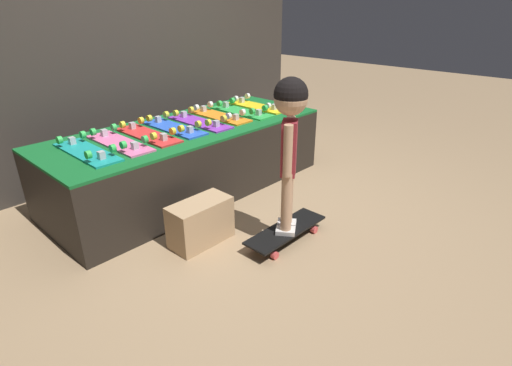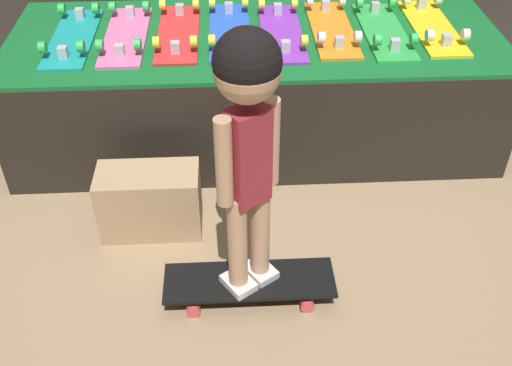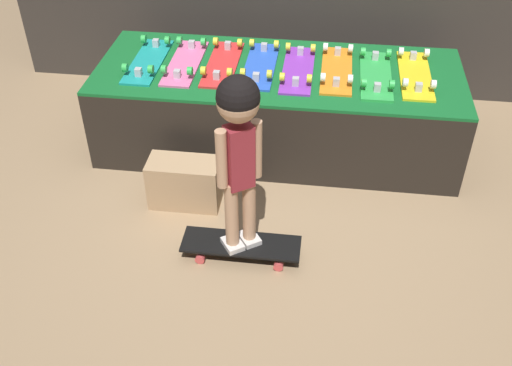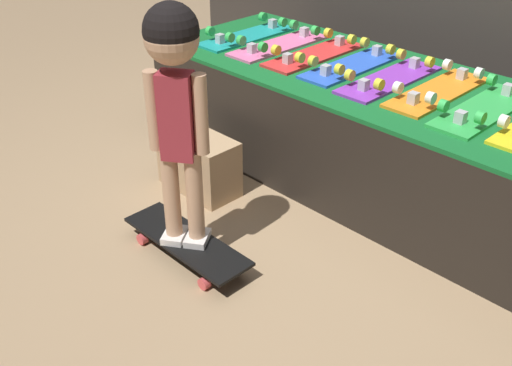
{
  "view_description": "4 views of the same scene",
  "coord_description": "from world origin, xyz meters",
  "px_view_note": "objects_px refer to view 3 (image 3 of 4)",
  "views": [
    {
      "loc": [
        -1.93,
        -1.95,
        1.5
      ],
      "look_at": [
        -0.09,
        -0.23,
        0.35
      ],
      "focal_mm": 28.0,
      "sensor_mm": 36.0,
      "label": 1
    },
    {
      "loc": [
        -0.14,
        -2.05,
        1.8
      ],
      "look_at": [
        -0.04,
        -0.12,
        0.25
      ],
      "focal_mm": 42.0,
      "sensor_mm": 36.0,
      "label": 2
    },
    {
      "loc": [
        0.3,
        -2.84,
        2.37
      ],
      "look_at": [
        -0.04,
        -0.24,
        0.31
      ],
      "focal_mm": 42.0,
      "sensor_mm": 36.0,
      "label": 3
    },
    {
      "loc": [
        1.61,
        -1.76,
        1.62
      ],
      "look_at": [
        0.05,
        -0.21,
        0.31
      ],
      "focal_mm": 42.0,
      "sensor_mm": 36.0,
      "label": 4
    }
  ],
  "objects_px": {
    "skateboard_on_floor": "(241,245)",
    "skateboard_yellow_on_rack": "(415,74)",
    "skateboard_purple_on_rack": "(298,69)",
    "skateboard_orange_on_rack": "(337,69)",
    "skateboard_pink_on_rack": "(185,62)",
    "skateboard_blue_on_rack": "(260,64)",
    "skateboard_green_on_rack": "(376,74)",
    "storage_box": "(185,183)",
    "skateboard_teal_on_rack": "(148,60)",
    "child": "(239,134)",
    "skateboard_red_on_rack": "(223,63)"
  },
  "relations": [
    {
      "from": "skateboard_purple_on_rack",
      "to": "skateboard_green_on_rack",
      "type": "height_order",
      "value": "same"
    },
    {
      "from": "skateboard_pink_on_rack",
      "to": "skateboard_red_on_rack",
      "type": "distance_m",
      "value": 0.25
    },
    {
      "from": "skateboard_teal_on_rack",
      "to": "child",
      "type": "distance_m",
      "value": 1.38
    },
    {
      "from": "skateboard_orange_on_rack",
      "to": "storage_box",
      "type": "distance_m",
      "value": 1.21
    },
    {
      "from": "skateboard_green_on_rack",
      "to": "skateboard_yellow_on_rack",
      "type": "bearing_deg",
      "value": 7.59
    },
    {
      "from": "skateboard_green_on_rack",
      "to": "child",
      "type": "relative_size",
      "value": 0.63
    },
    {
      "from": "skateboard_pink_on_rack",
      "to": "storage_box",
      "type": "relative_size",
      "value": 1.51
    },
    {
      "from": "skateboard_on_floor",
      "to": "skateboard_yellow_on_rack",
      "type": "bearing_deg",
      "value": 50.55
    },
    {
      "from": "skateboard_red_on_rack",
      "to": "skateboard_purple_on_rack",
      "type": "distance_m",
      "value": 0.49
    },
    {
      "from": "skateboard_on_floor",
      "to": "child",
      "type": "relative_size",
      "value": 0.64
    },
    {
      "from": "skateboard_orange_on_rack",
      "to": "skateboard_yellow_on_rack",
      "type": "height_order",
      "value": "same"
    },
    {
      "from": "skateboard_purple_on_rack",
      "to": "skateboard_yellow_on_rack",
      "type": "xyz_separation_m",
      "value": [
        0.74,
        0.02,
        0.0
      ]
    },
    {
      "from": "child",
      "to": "skateboard_yellow_on_rack",
      "type": "bearing_deg",
      "value": 16.32
    },
    {
      "from": "skateboard_pink_on_rack",
      "to": "skateboard_purple_on_rack",
      "type": "distance_m",
      "value": 0.74
    },
    {
      "from": "skateboard_purple_on_rack",
      "to": "skateboard_on_floor",
      "type": "distance_m",
      "value": 1.25
    },
    {
      "from": "skateboard_teal_on_rack",
      "to": "child",
      "type": "xyz_separation_m",
      "value": [
        0.78,
        -1.12,
        0.22
      ]
    },
    {
      "from": "skateboard_pink_on_rack",
      "to": "child",
      "type": "xyz_separation_m",
      "value": [
        0.53,
        -1.13,
        0.22
      ]
    },
    {
      "from": "storage_box",
      "to": "child",
      "type": "bearing_deg",
      "value": -45.62
    },
    {
      "from": "skateboard_pink_on_rack",
      "to": "skateboard_green_on_rack",
      "type": "height_order",
      "value": "same"
    },
    {
      "from": "skateboard_teal_on_rack",
      "to": "skateboard_purple_on_rack",
      "type": "xyz_separation_m",
      "value": [
        0.98,
        0.01,
        0.0
      ]
    },
    {
      "from": "skateboard_yellow_on_rack",
      "to": "skateboard_purple_on_rack",
      "type": "bearing_deg",
      "value": -178.13
    },
    {
      "from": "skateboard_red_on_rack",
      "to": "skateboard_yellow_on_rack",
      "type": "distance_m",
      "value": 1.23
    },
    {
      "from": "skateboard_teal_on_rack",
      "to": "skateboard_red_on_rack",
      "type": "relative_size",
      "value": 1.0
    },
    {
      "from": "skateboard_red_on_rack",
      "to": "skateboard_on_floor",
      "type": "height_order",
      "value": "skateboard_red_on_rack"
    },
    {
      "from": "skateboard_on_floor",
      "to": "skateboard_orange_on_rack",
      "type": "bearing_deg",
      "value": 68.52
    },
    {
      "from": "skateboard_purple_on_rack",
      "to": "skateboard_yellow_on_rack",
      "type": "height_order",
      "value": "same"
    },
    {
      "from": "skateboard_pink_on_rack",
      "to": "skateboard_purple_on_rack",
      "type": "bearing_deg",
      "value": -0.24
    },
    {
      "from": "skateboard_pink_on_rack",
      "to": "storage_box",
      "type": "height_order",
      "value": "skateboard_pink_on_rack"
    },
    {
      "from": "skateboard_purple_on_rack",
      "to": "storage_box",
      "type": "bearing_deg",
      "value": -130.59
    },
    {
      "from": "skateboard_teal_on_rack",
      "to": "skateboard_yellow_on_rack",
      "type": "height_order",
      "value": "same"
    },
    {
      "from": "skateboard_purple_on_rack",
      "to": "skateboard_orange_on_rack",
      "type": "relative_size",
      "value": 1.0
    },
    {
      "from": "skateboard_on_floor",
      "to": "storage_box",
      "type": "bearing_deg",
      "value": 134.38
    },
    {
      "from": "skateboard_orange_on_rack",
      "to": "child",
      "type": "relative_size",
      "value": 0.63
    },
    {
      "from": "skateboard_blue_on_rack",
      "to": "skateboard_purple_on_rack",
      "type": "bearing_deg",
      "value": -5.94
    },
    {
      "from": "skateboard_blue_on_rack",
      "to": "skateboard_purple_on_rack",
      "type": "height_order",
      "value": "same"
    },
    {
      "from": "skateboard_pink_on_rack",
      "to": "skateboard_purple_on_rack",
      "type": "xyz_separation_m",
      "value": [
        0.74,
        -0.0,
        0.0
      ]
    },
    {
      "from": "skateboard_pink_on_rack",
      "to": "skateboard_on_floor",
      "type": "relative_size",
      "value": 0.99
    },
    {
      "from": "skateboard_pink_on_rack",
      "to": "skateboard_yellow_on_rack",
      "type": "xyz_separation_m",
      "value": [
        1.48,
        0.02,
        0.0
      ]
    },
    {
      "from": "skateboard_red_on_rack",
      "to": "skateboard_green_on_rack",
      "type": "xyz_separation_m",
      "value": [
        0.98,
        -0.03,
        0.0
      ]
    },
    {
      "from": "skateboard_teal_on_rack",
      "to": "skateboard_blue_on_rack",
      "type": "height_order",
      "value": "same"
    },
    {
      "from": "child",
      "to": "skateboard_teal_on_rack",
      "type": "bearing_deg",
      "value": 90.51
    },
    {
      "from": "skateboard_pink_on_rack",
      "to": "skateboard_on_floor",
      "type": "distance_m",
      "value": 1.35
    },
    {
      "from": "skateboard_orange_on_rack",
      "to": "skateboard_purple_on_rack",
      "type": "bearing_deg",
      "value": -173.6
    },
    {
      "from": "storage_box",
      "to": "skateboard_purple_on_rack",
      "type": "bearing_deg",
      "value": 49.41
    },
    {
      "from": "child",
      "to": "skateboard_green_on_rack",
      "type": "bearing_deg",
      "value": 23.7
    },
    {
      "from": "skateboard_yellow_on_rack",
      "to": "storage_box",
      "type": "relative_size",
      "value": 1.51
    },
    {
      "from": "skateboard_red_on_rack",
      "to": "skateboard_yellow_on_rack",
      "type": "bearing_deg",
      "value": 0.25
    },
    {
      "from": "skateboard_yellow_on_rack",
      "to": "child",
      "type": "distance_m",
      "value": 1.5
    },
    {
      "from": "skateboard_yellow_on_rack",
      "to": "skateboard_on_floor",
      "type": "height_order",
      "value": "skateboard_yellow_on_rack"
    },
    {
      "from": "skateboard_orange_on_rack",
      "to": "skateboard_yellow_on_rack",
      "type": "xyz_separation_m",
      "value": [
        0.49,
        -0.0,
        0.0
      ]
    }
  ]
}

